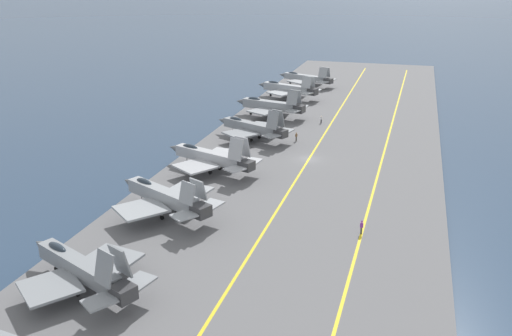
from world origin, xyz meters
TOP-DOWN VIEW (x-y plane):
  - ground_plane at (0.00, 0.00)m, footprint 2000.00×2000.00m
  - carrier_deck at (0.00, 0.00)m, footprint 216.91×43.98m
  - deck_stripe_foul_line at (0.00, -12.09)m, footprint 195.20×3.08m
  - deck_stripe_centerline at (0.00, 0.00)m, footprint 195.21×0.36m
  - parked_jet_second at (-46.42, 14.27)m, footprint 12.96×16.69m
  - parked_jet_third at (-27.76, 13.96)m, footprint 14.23×16.78m
  - parked_jet_fourth at (-10.33, 14.10)m, footprint 13.58×17.33m
  - parked_jet_fifth at (8.41, 12.76)m, footprint 12.72×16.65m
  - parked_jet_sixth at (25.81, 13.84)m, footprint 12.78×16.86m
  - parked_jet_seventh at (45.25, 14.53)m, footprint 12.53×17.42m
  - parked_jet_eighth at (62.53, 13.24)m, footprint 12.30×17.41m
  - crew_white_vest at (23.97, 2.09)m, footprint 0.28×0.39m
  - crew_brown_vest at (9.76, 4.39)m, footprint 0.45×0.39m
  - crew_purple_vest at (-26.05, -11.68)m, footprint 0.33×0.42m

SIDE VIEW (x-z plane):
  - ground_plane at x=0.00m, z-range 0.00..0.00m
  - carrier_deck at x=0.00m, z-range 0.00..0.40m
  - deck_stripe_foul_line at x=0.00m, z-range 0.40..0.41m
  - deck_stripe_centerline at x=0.00m, z-range 0.40..0.41m
  - crew_brown_vest at x=9.76m, z-range 0.49..2.19m
  - crew_white_vest at x=23.97m, z-range 0.49..2.23m
  - crew_purple_vest at x=-26.05m, z-range 0.49..2.30m
  - parked_jet_eighth at x=62.53m, z-range -0.26..5.51m
  - parked_jet_second at x=-46.42m, z-range -0.44..6.00m
  - parked_jet_fourth at x=-10.33m, z-range -0.49..6.19m
  - parked_jet_fifth at x=8.41m, z-range -0.43..6.18m
  - parked_jet_seventh at x=45.25m, z-range -0.06..6.09m
  - parked_jet_third at x=-27.76m, z-range -0.08..6.22m
  - parked_jet_sixth at x=25.81m, z-range -0.20..6.37m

